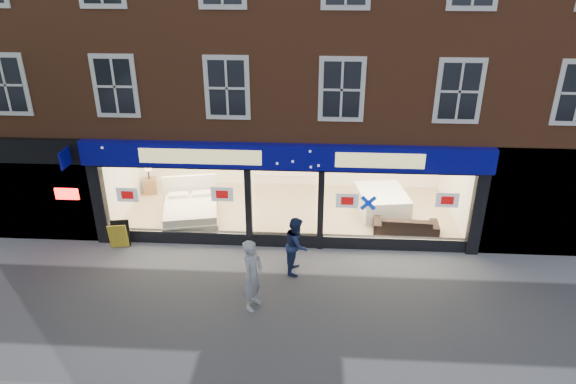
# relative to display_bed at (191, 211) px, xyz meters

# --- Properties ---
(ground) EXTENTS (120.00, 120.00, 0.00)m
(ground) POSITION_rel_display_bed_xyz_m (3.13, -4.33, -0.44)
(ground) COLOR gray
(ground) RESTS_ON ground
(showroom_floor) EXTENTS (11.00, 4.50, 0.10)m
(showroom_floor) POSITION_rel_display_bed_xyz_m (3.13, 0.92, -0.39)
(showroom_floor) COLOR tan
(showroom_floor) RESTS_ON ground
(building) EXTENTS (19.00, 8.26, 10.30)m
(building) POSITION_rel_display_bed_xyz_m (3.12, 2.60, 6.23)
(building) COLOR brown
(building) RESTS_ON ground
(display_bed) EXTENTS (2.16, 2.44, 1.20)m
(display_bed) POSITION_rel_display_bed_xyz_m (0.00, 0.00, 0.00)
(display_bed) COLOR beige
(display_bed) RESTS_ON showroom_floor
(bedside_table) EXTENTS (0.56, 0.56, 0.55)m
(bedside_table) POSITION_rel_display_bed_xyz_m (-1.97, 2.00, -0.06)
(bedside_table) COLOR brown
(bedside_table) RESTS_ON showroom_floor
(mattress_stack) EXTENTS (1.77, 2.11, 0.75)m
(mattress_stack) POSITION_rel_display_bed_xyz_m (6.23, 0.97, 0.04)
(mattress_stack) COLOR silver
(mattress_stack) RESTS_ON showroom_floor
(sofa) EXTENTS (2.02, 0.89, 0.58)m
(sofa) POSITION_rel_display_bed_xyz_m (6.83, -0.43, -0.05)
(sofa) COLOR black
(sofa) RESTS_ON showroom_floor
(a_board) EXTENTS (0.60, 0.44, 0.83)m
(a_board) POSITION_rel_display_bed_xyz_m (-1.77, -1.63, -0.02)
(a_board) COLOR gold
(a_board) RESTS_ON ground
(pedestrian_grey) EXTENTS (0.67, 0.80, 1.87)m
(pedestrian_grey) POSITION_rel_display_bed_xyz_m (2.56, -4.24, 0.50)
(pedestrian_grey) COLOR #95979C
(pedestrian_grey) RESTS_ON ground
(pedestrian_blue) EXTENTS (0.68, 0.84, 1.63)m
(pedestrian_blue) POSITION_rel_display_bed_xyz_m (3.55, -2.56, 0.38)
(pedestrian_blue) COLOR #1A264A
(pedestrian_blue) RESTS_ON ground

